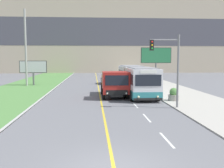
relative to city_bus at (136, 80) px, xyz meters
The scene contains 11 objects.
lane_marking_centre 18.86m from the city_bus, 101.26° to the right, with size 2.88×140.00×0.01m.
apartment_block_background 45.31m from the city_bus, 95.11° to the left, with size 80.00×8.04×20.34m.
city_bus is the anchor object (origin of this frame).
dump_truck 3.83m from the city_bus, 131.46° to the right, with size 2.57×6.30×2.58m.
car_distant 11.57m from the city_bus, 102.72° to the left, with size 1.80×4.30×1.45m.
utility_pole_far 17.10m from the city_bus, 146.72° to the left, with size 1.80×0.28×10.58m.
traffic_light_mast 8.95m from the city_bus, 82.50° to the right, with size 2.28×0.32×5.62m.
billboard_large 15.38m from the city_bus, 68.27° to the left, with size 5.00×0.24×5.59m.
billboard_small 16.36m from the city_bus, 143.45° to the left, with size 3.81×0.24×3.50m.
planter_round_near 6.05m from the city_bus, 65.01° to the right, with size 0.94×0.94×1.14m.
planter_round_second 2.52m from the city_bus, ahead, with size 0.85×0.85×1.11m.
Camera 1 is at (-0.71, -8.64, 3.84)m, focal length 42.00 mm.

